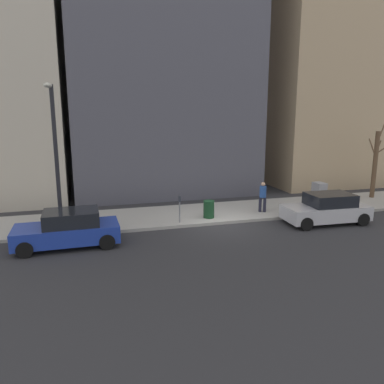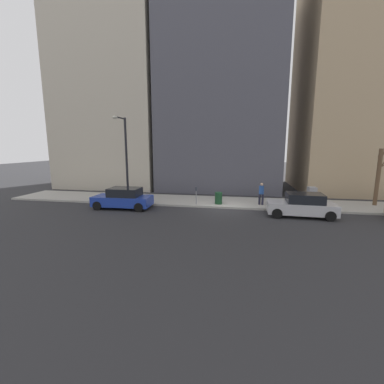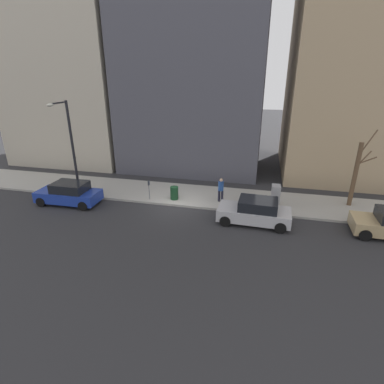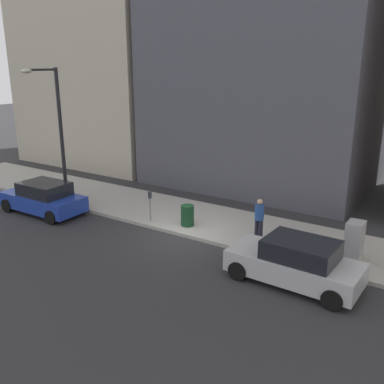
{
  "view_description": "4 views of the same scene",
  "coord_description": "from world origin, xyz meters",
  "px_view_note": "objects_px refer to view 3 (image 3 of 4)",
  "views": [
    {
      "loc": [
        -16.83,
        6.29,
        5.48
      ],
      "look_at": [
        0.94,
        1.27,
        1.55
      ],
      "focal_mm": 35.0,
      "sensor_mm": 36.0,
      "label": 1
    },
    {
      "loc": [
        -18.36,
        -1.05,
        4.48
      ],
      "look_at": [
        -0.21,
        2.24,
        1.21
      ],
      "focal_mm": 24.0,
      "sensor_mm": 36.0,
      "label": 2
    },
    {
      "loc": [
        -17.49,
        -5.21,
        8.33
      ],
      "look_at": [
        0.68,
        -0.93,
        0.88
      ],
      "focal_mm": 28.0,
      "sensor_mm": 36.0,
      "label": 3
    },
    {
      "loc": [
        -13.34,
        -9.22,
        6.82
      ],
      "look_at": [
        1.89,
        0.8,
        1.33
      ],
      "focal_mm": 40.0,
      "sensor_mm": 36.0,
      "label": 4
    }
  ],
  "objects_px": {
    "office_tower_left": "(376,2)",
    "trash_bin": "(174,193)",
    "office_block_center": "(198,52)",
    "utility_box": "(275,196)",
    "pedestrian_near_meter": "(221,189)",
    "parked_car_blue": "(69,193)",
    "parking_meter": "(149,188)",
    "parked_car_silver": "(255,212)",
    "streetlamp": "(69,141)",
    "bare_tree": "(356,173)",
    "office_tower_right": "(75,42)"
  },
  "relations": [
    {
      "from": "parked_car_blue",
      "to": "utility_box",
      "type": "relative_size",
      "value": 2.96
    },
    {
      "from": "office_tower_right",
      "to": "office_tower_left",
      "type": "bearing_deg",
      "value": -89.93
    },
    {
      "from": "pedestrian_near_meter",
      "to": "office_block_center",
      "type": "distance_m",
      "value": 14.25
    },
    {
      "from": "parked_car_silver",
      "to": "bare_tree",
      "type": "xyz_separation_m",
      "value": [
        3.79,
        -6.08,
        1.65
      ]
    },
    {
      "from": "office_block_center",
      "to": "utility_box",
      "type": "bearing_deg",
      "value": -144.15
    },
    {
      "from": "parking_meter",
      "to": "office_tower_right",
      "type": "xyz_separation_m",
      "value": [
        10.53,
        10.94,
        10.06
      ]
    },
    {
      "from": "bare_tree",
      "to": "office_block_center",
      "type": "distance_m",
      "value": 17.04
    },
    {
      "from": "streetlamp",
      "to": "office_block_center",
      "type": "height_order",
      "value": "office_block_center"
    },
    {
      "from": "utility_box",
      "to": "office_tower_right",
      "type": "relative_size",
      "value": 0.06
    },
    {
      "from": "parked_car_blue",
      "to": "office_tower_left",
      "type": "relative_size",
      "value": 0.16
    },
    {
      "from": "streetlamp",
      "to": "utility_box",
      "type": "bearing_deg",
      "value": -85.83
    },
    {
      "from": "parked_car_blue",
      "to": "streetlamp",
      "type": "relative_size",
      "value": 0.65
    },
    {
      "from": "parked_car_silver",
      "to": "streetlamp",
      "type": "bearing_deg",
      "value": 85.6
    },
    {
      "from": "trash_bin",
      "to": "utility_box",
      "type": "bearing_deg",
      "value": -86.61
    },
    {
      "from": "bare_tree",
      "to": "streetlamp",
      "type": "bearing_deg",
      "value": 97.1
    },
    {
      "from": "bare_tree",
      "to": "office_tower_right",
      "type": "distance_m",
      "value": 27.06
    },
    {
      "from": "parking_meter",
      "to": "office_block_center",
      "type": "distance_m",
      "value": 14.4
    },
    {
      "from": "parked_car_silver",
      "to": "streetlamp",
      "type": "relative_size",
      "value": 0.66
    },
    {
      "from": "office_tower_left",
      "to": "trash_bin",
      "type": "bearing_deg",
      "value": 127.86
    },
    {
      "from": "streetlamp",
      "to": "pedestrian_near_meter",
      "type": "bearing_deg",
      "value": -84.95
    },
    {
      "from": "parked_car_silver",
      "to": "parked_car_blue",
      "type": "distance_m",
      "value": 12.37
    },
    {
      "from": "utility_box",
      "to": "trash_bin",
      "type": "distance_m",
      "value": 6.78
    },
    {
      "from": "trash_bin",
      "to": "pedestrian_near_meter",
      "type": "relative_size",
      "value": 0.54
    },
    {
      "from": "trash_bin",
      "to": "office_tower_left",
      "type": "bearing_deg",
      "value": -52.14
    },
    {
      "from": "office_tower_left",
      "to": "office_tower_right",
      "type": "relative_size",
      "value": 1.2
    },
    {
      "from": "trash_bin",
      "to": "office_block_center",
      "type": "bearing_deg",
      "value": 3.56
    },
    {
      "from": "utility_box",
      "to": "pedestrian_near_meter",
      "type": "bearing_deg",
      "value": 91.61
    },
    {
      "from": "parking_meter",
      "to": "trash_bin",
      "type": "distance_m",
      "value": 1.76
    },
    {
      "from": "trash_bin",
      "to": "pedestrian_near_meter",
      "type": "distance_m",
      "value": 3.23
    },
    {
      "from": "streetlamp",
      "to": "pedestrian_near_meter",
      "type": "height_order",
      "value": "streetlamp"
    },
    {
      "from": "utility_box",
      "to": "bare_tree",
      "type": "xyz_separation_m",
      "value": [
        1.33,
        -4.87,
        1.53
      ]
    },
    {
      "from": "parking_meter",
      "to": "parked_car_blue",
      "type": "bearing_deg",
      "value": 107.18
    },
    {
      "from": "trash_bin",
      "to": "office_block_center",
      "type": "height_order",
      "value": "office_block_center"
    },
    {
      "from": "office_block_center",
      "to": "office_tower_left",
      "type": "bearing_deg",
      "value": -92.32
    },
    {
      "from": "parking_meter",
      "to": "utility_box",
      "type": "height_order",
      "value": "utility_box"
    },
    {
      "from": "parked_car_blue",
      "to": "trash_bin",
      "type": "relative_size",
      "value": 4.7
    },
    {
      "from": "parking_meter",
      "to": "streetlamp",
      "type": "relative_size",
      "value": 0.21
    },
    {
      "from": "parked_car_silver",
      "to": "utility_box",
      "type": "height_order",
      "value": "utility_box"
    },
    {
      "from": "bare_tree",
      "to": "office_tower_right",
      "type": "relative_size",
      "value": 0.23
    },
    {
      "from": "parking_meter",
      "to": "trash_bin",
      "type": "height_order",
      "value": "parking_meter"
    },
    {
      "from": "parking_meter",
      "to": "office_block_center",
      "type": "relative_size",
      "value": 0.07
    },
    {
      "from": "parked_car_silver",
      "to": "bare_tree",
      "type": "bearing_deg",
      "value": -55.97
    },
    {
      "from": "parked_car_silver",
      "to": "streetlamp",
      "type": "height_order",
      "value": "streetlamp"
    },
    {
      "from": "office_tower_right",
      "to": "bare_tree",
      "type": "bearing_deg",
      "value": -109.03
    },
    {
      "from": "parked_car_silver",
      "to": "trash_bin",
      "type": "xyz_separation_m",
      "value": [
        2.07,
        5.55,
        -0.14
      ]
    },
    {
      "from": "parked_car_blue",
      "to": "trash_bin",
      "type": "distance_m",
      "value": 7.12
    },
    {
      "from": "parked_car_silver",
      "to": "bare_tree",
      "type": "relative_size",
      "value": 0.86
    },
    {
      "from": "parked_car_silver",
      "to": "utility_box",
      "type": "relative_size",
      "value": 2.98
    },
    {
      "from": "parked_car_silver",
      "to": "bare_tree",
      "type": "height_order",
      "value": "bare_tree"
    },
    {
      "from": "parked_car_blue",
      "to": "trash_bin",
      "type": "xyz_separation_m",
      "value": [
        2.04,
        -6.82,
        -0.14
      ]
    }
  ]
}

